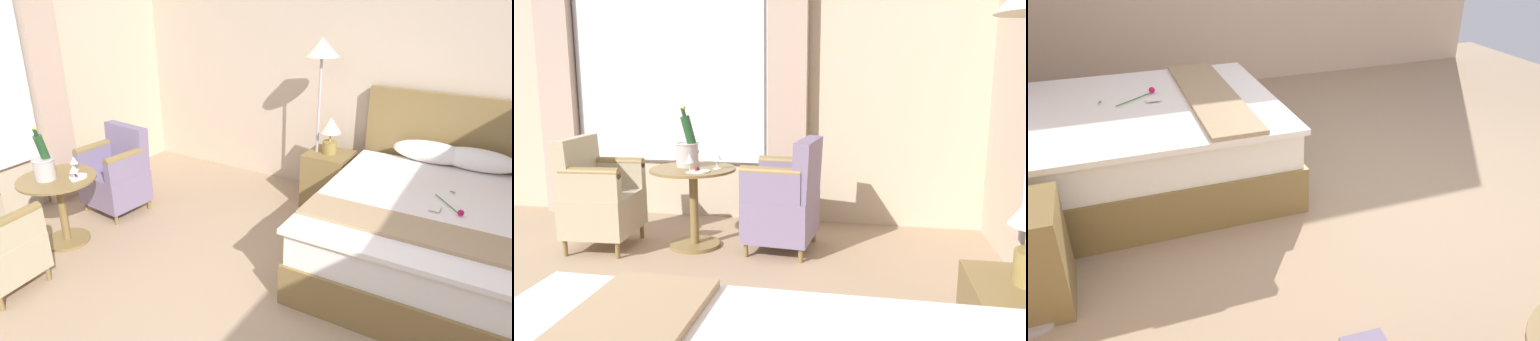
# 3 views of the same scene
# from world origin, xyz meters

# --- Properties ---
(wall_headboard_side) EXTENTS (6.41, 0.12, 2.95)m
(wall_headboard_side) POSITION_xyz_m (0.00, 3.02, 1.47)
(wall_headboard_side) COLOR #C8B299
(wall_headboard_side) RESTS_ON ground
(bed) EXTENTS (1.83, 2.18, 1.31)m
(bed) POSITION_xyz_m (0.81, 1.87, 0.36)
(bed) COLOR olive
(bed) RESTS_ON ground
(nightstand) EXTENTS (0.49, 0.46, 0.61)m
(nightstand) POSITION_xyz_m (-0.40, 2.54, 0.30)
(nightstand) COLOR olive
(nightstand) RESTS_ON ground
(bedside_lamp) EXTENTS (0.22, 0.22, 0.40)m
(bedside_lamp) POSITION_xyz_m (-0.40, 2.54, 0.85)
(bedside_lamp) COLOR olive
(bedside_lamp) RESTS_ON nightstand
(floor_lamp_brass) EXTENTS (0.35, 0.35, 1.80)m
(floor_lamp_brass) POSITION_xyz_m (-0.54, 2.53, 1.52)
(floor_lamp_brass) COLOR #B1A8AE
(floor_lamp_brass) RESTS_ON ground
(side_table_round) EXTENTS (0.69, 0.69, 0.66)m
(side_table_round) POSITION_xyz_m (-2.23, 0.53, 0.41)
(side_table_round) COLOR olive
(side_table_round) RESTS_ON ground
(champagne_bucket) EXTENTS (0.19, 0.19, 0.50)m
(champagne_bucket) POSITION_xyz_m (-2.29, 0.47, 0.80)
(champagne_bucket) COLOR #B7ADAC
(champagne_bucket) RESTS_ON side_table_round
(wine_glass_near_bucket) EXTENTS (0.07, 0.07, 0.15)m
(wine_glass_near_bucket) POSITION_xyz_m (-2.04, 0.57, 0.76)
(wine_glass_near_bucket) COLOR white
(wine_glass_near_bucket) RESTS_ON side_table_round
(wine_glass_near_edge) EXTENTS (0.07, 0.07, 0.14)m
(wine_glass_near_edge) POSITION_xyz_m (-2.23, 0.73, 0.76)
(wine_glass_near_edge) COLOR white
(wine_glass_near_edge) RESTS_ON side_table_round
(snack_plate) EXTENTS (0.16, 0.16, 0.04)m
(snack_plate) POSITION_xyz_m (-2.08, 0.64, 0.67)
(snack_plate) COLOR white
(snack_plate) RESTS_ON side_table_round
(armchair_by_window) EXTENTS (0.64, 0.59, 0.91)m
(armchair_by_window) POSITION_xyz_m (-2.30, 1.28, 0.41)
(armchair_by_window) COLOR olive
(armchair_by_window) RESTS_ON ground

